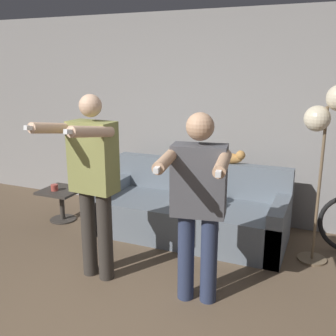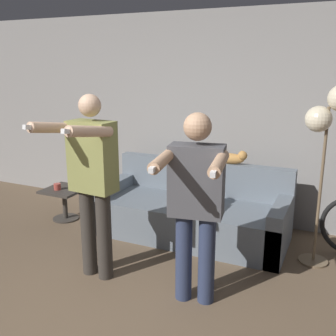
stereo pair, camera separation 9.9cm
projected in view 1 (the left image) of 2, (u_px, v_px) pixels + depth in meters
wall_back at (208, 118)px, 4.99m from camera, size 10.00×0.05×2.60m
couch at (191, 213)px, 4.60m from camera, size 2.19×0.90×0.83m
person_left at (93, 177)px, 3.50m from camera, size 0.52×0.70×1.72m
person_right at (198, 197)px, 3.14m from camera, size 0.58×0.73×1.61m
cat at (230, 158)px, 4.60m from camera, size 0.47×0.13×0.17m
floor_lamp at (327, 120)px, 3.69m from camera, size 0.43×0.29×1.79m
side_table at (62, 198)px, 5.04m from camera, size 0.48×0.48×0.41m
cup at (54, 188)px, 4.96m from camera, size 0.09×0.09×0.08m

